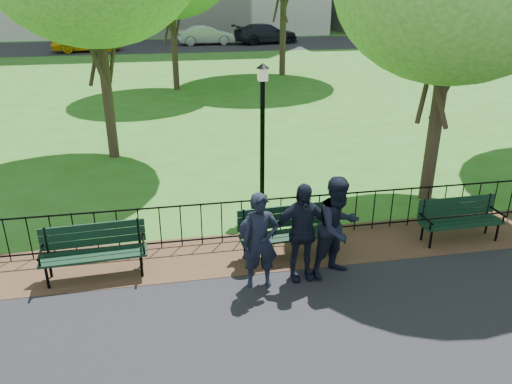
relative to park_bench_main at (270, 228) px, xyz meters
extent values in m
plane|color=#305516|center=(0.19, -1.21, -0.65)|extent=(120.00, 120.00, 0.00)
cube|color=#362716|center=(0.19, 0.29, -0.64)|extent=(60.00, 1.60, 0.01)
cube|color=black|center=(0.19, 33.79, -0.65)|extent=(70.00, 9.00, 0.01)
cylinder|color=black|center=(0.19, 0.79, 0.23)|extent=(24.00, 0.04, 0.04)
cylinder|color=black|center=(0.19, 0.79, -0.53)|extent=(24.00, 0.04, 0.04)
cylinder|color=black|center=(0.19, 0.79, -0.20)|extent=(0.02, 0.02, 0.90)
cube|color=black|center=(0.35, 0.01, -0.20)|extent=(1.85, 0.60, 0.04)
cube|color=black|center=(0.33, 0.28, 0.15)|extent=(1.82, 0.15, 0.46)
cylinder|color=black|center=(-0.43, -0.22, -0.42)|extent=(0.05, 0.05, 0.46)
cylinder|color=black|center=(1.15, -0.12, -0.42)|extent=(0.05, 0.05, 0.46)
cylinder|color=black|center=(-0.45, 0.14, -0.42)|extent=(0.05, 0.05, 0.46)
cylinder|color=black|center=(1.13, 0.24, -0.42)|extent=(0.05, 0.05, 0.46)
cylinder|color=black|center=(-0.51, -0.04, -0.01)|extent=(0.08, 0.57, 0.04)
cylinder|color=black|center=(1.21, 0.07, -0.01)|extent=(0.08, 0.57, 0.04)
ellipsoid|color=black|center=(-0.38, -0.13, 0.07)|extent=(0.46, 0.34, 0.48)
cube|color=black|center=(-3.16, -0.07, -0.20)|extent=(1.84, 0.58, 0.04)
cube|color=black|center=(-3.17, 0.19, 0.15)|extent=(1.81, 0.13, 0.45)
cylinder|color=black|center=(-3.93, -0.30, -0.43)|extent=(0.05, 0.05, 0.45)
cylinder|color=black|center=(-2.37, -0.21, -0.43)|extent=(0.05, 0.05, 0.45)
cylinder|color=black|center=(-3.95, 0.06, -0.43)|extent=(0.05, 0.05, 0.45)
cylinder|color=black|center=(-2.38, 0.15, -0.43)|extent=(0.05, 0.05, 0.45)
cylinder|color=black|center=(-4.01, -0.12, -0.02)|extent=(0.07, 0.57, 0.04)
cylinder|color=black|center=(-2.30, -0.03, -0.02)|extent=(0.07, 0.57, 0.04)
cube|color=black|center=(3.90, -0.03, -0.23)|extent=(1.69, 0.48, 0.04)
cube|color=black|center=(3.89, 0.21, 0.09)|extent=(1.68, 0.07, 0.42)
cylinder|color=black|center=(3.17, -0.22, -0.44)|extent=(0.05, 0.05, 0.42)
cylinder|color=black|center=(4.63, -0.19, -0.44)|extent=(0.05, 0.05, 0.42)
cylinder|color=black|center=(3.17, 0.12, -0.44)|extent=(0.05, 0.05, 0.42)
cylinder|color=black|center=(4.62, 0.15, -0.44)|extent=(0.05, 0.05, 0.42)
cylinder|color=black|center=(3.10, -0.05, -0.06)|extent=(0.05, 0.52, 0.04)
cylinder|color=black|center=(4.69, -0.02, -0.06)|extent=(0.05, 0.52, 0.04)
cylinder|color=black|center=(0.37, 2.61, -0.58)|extent=(0.26, 0.26, 0.15)
cylinder|color=black|center=(0.37, 2.61, 0.81)|extent=(0.11, 0.11, 2.92)
cube|color=beige|center=(0.37, 2.61, 2.36)|extent=(0.20, 0.20, 0.27)
cone|color=black|center=(0.37, 2.61, 2.54)|extent=(0.29, 0.29, 0.11)
cylinder|color=#2D2116|center=(-3.34, 6.68, 1.06)|extent=(0.30, 0.30, 3.43)
cylinder|color=#2D2116|center=(4.31, 2.12, 0.85)|extent=(0.31, 0.31, 3.01)
cylinder|color=#2D2116|center=(-1.11, 16.37, 1.09)|extent=(0.30, 0.30, 3.48)
cylinder|color=#2D2116|center=(4.79, 19.26, 1.63)|extent=(0.33, 0.33, 4.56)
imported|color=black|center=(-0.35, -0.83, 0.21)|extent=(0.64, 0.44, 1.70)
imported|color=black|center=(1.04, -0.73, 0.29)|extent=(1.01, 0.78, 1.85)
imported|color=black|center=(0.39, -0.72, 0.25)|extent=(1.07, 0.48, 1.79)
imported|color=yellow|center=(-7.04, 31.33, 0.20)|extent=(5.16, 2.69, 1.68)
imported|color=#999CA0|center=(1.96, 33.89, 0.11)|extent=(4.64, 1.83, 1.50)
imported|color=black|center=(6.86, 33.86, 0.14)|extent=(5.73, 3.29, 1.56)
camera|label=1|loc=(-1.76, -8.04, 4.24)|focal=35.00mm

